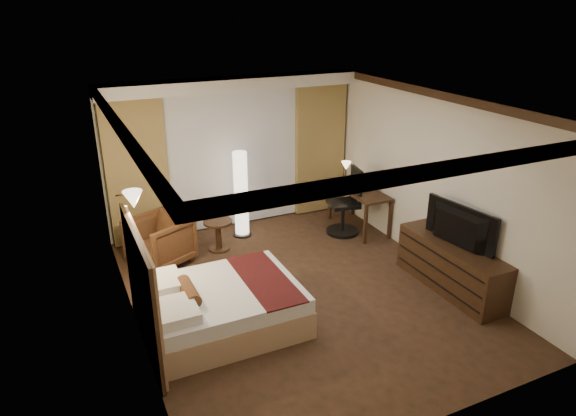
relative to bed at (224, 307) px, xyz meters
name	(u,v)px	position (x,y,z in m)	size (l,w,h in m)	color
floor	(300,292)	(1.24, 0.33, -0.28)	(4.50, 5.50, 0.01)	#302212
ceiling	(302,103)	(1.24, 0.33, 2.42)	(4.50, 5.50, 0.01)	white
back_wall	(232,153)	(1.24, 3.08, 1.07)	(4.50, 0.02, 2.70)	beige
left_wall	(128,235)	(-1.01, 0.33, 1.07)	(0.02, 5.50, 2.70)	beige
right_wall	(434,181)	(3.49, 0.33, 1.07)	(0.02, 5.50, 2.70)	beige
crown_molding	(302,108)	(1.24, 0.33, 2.36)	(4.50, 5.50, 0.12)	black
soffit	(234,84)	(1.24, 2.83, 2.32)	(4.50, 0.50, 0.20)	white
curtain_sheer	(234,159)	(1.24, 3.00, 0.97)	(2.48, 0.04, 2.45)	silver
curtain_left_drape	(137,173)	(-0.46, 2.94, 0.97)	(1.00, 0.14, 2.45)	#A18049
curtain_right_drape	(320,149)	(2.94, 2.94, 0.97)	(1.00, 0.14, 2.45)	#A18049
wall_sconce	(133,199)	(-0.85, 0.74, 1.34)	(0.24, 0.24, 0.24)	white
bed	(224,307)	(0.00, 0.00, 0.00)	(1.89, 1.48, 0.55)	white
headboard	(143,292)	(-0.96, 0.00, 0.47)	(0.12, 1.78, 1.50)	tan
armchair	(159,239)	(-0.36, 2.05, 0.15)	(0.83, 0.77, 0.85)	#512818
side_table	(219,235)	(0.62, 2.11, -0.02)	(0.48, 0.48, 0.52)	black
floor_lamp	(241,194)	(1.17, 2.49, 0.49)	(0.32, 0.32, 1.54)	white
desk	(359,209)	(3.19, 1.87, 0.10)	(0.55, 1.30, 0.75)	black
desk_lamp	(346,173)	(3.19, 2.37, 0.64)	(0.18, 0.18, 0.34)	#FFD899
office_chair	(344,201)	(2.83, 1.82, 0.33)	(0.58, 0.58, 1.20)	black
dresser	(451,267)	(3.24, -0.49, 0.08)	(0.50, 1.81, 0.70)	black
television	(455,223)	(3.21, -0.49, 0.76)	(1.17, 0.67, 0.15)	black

